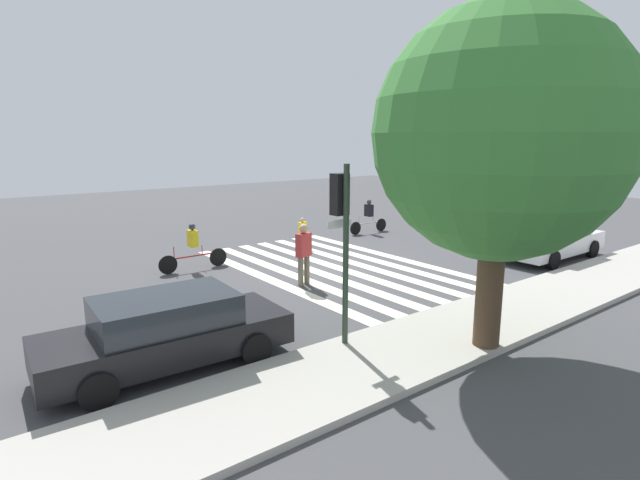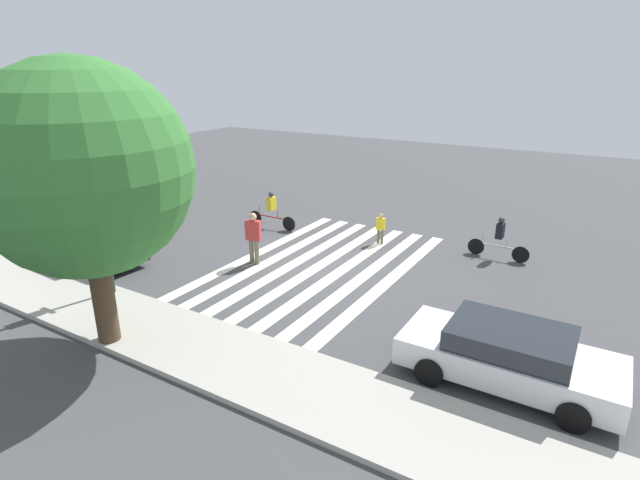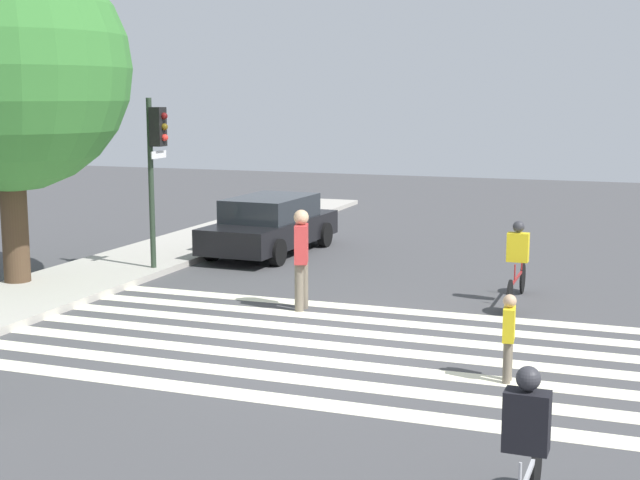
% 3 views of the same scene
% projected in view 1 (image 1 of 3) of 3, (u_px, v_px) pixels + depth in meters
% --- Properties ---
extents(ground_plane, '(60.00, 60.00, 0.00)m').
position_uv_depth(ground_plane, '(336.00, 267.00, 17.10)').
color(ground_plane, '#444447').
extents(sidewalk_curb, '(36.00, 2.50, 0.14)m').
position_uv_depth(sidewalk_curb, '(497.00, 316.00, 12.22)').
color(sidewalk_curb, '#ADA89E').
rests_on(sidewalk_curb, ground_plane).
extents(crosswalk_stripes, '(5.66, 10.00, 0.01)m').
position_uv_depth(crosswalk_stripes, '(336.00, 267.00, 17.10)').
color(crosswalk_stripes, '#F2EDCC').
rests_on(crosswalk_stripes, ground_plane).
extents(traffic_light, '(0.60, 0.50, 3.87)m').
position_uv_depth(traffic_light, '(342.00, 221.00, 10.07)').
color(traffic_light, '#283828').
rests_on(traffic_light, ground_plane).
extents(street_tree, '(4.92, 4.92, 6.91)m').
position_uv_depth(street_tree, '(500.00, 134.00, 9.52)').
color(street_tree, '#4C3826').
rests_on(street_tree, ground_plane).
extents(pedestrian_adult_tall_backpack, '(0.56, 0.38, 1.86)m').
position_uv_depth(pedestrian_adult_tall_backpack, '(304.00, 251.00, 14.86)').
color(pedestrian_adult_tall_backpack, '#6B6051').
rests_on(pedestrian_adult_tall_backpack, ground_plane).
extents(pedestrian_adult_yellow_jacket, '(0.36, 0.18, 1.24)m').
position_uv_depth(pedestrian_adult_yellow_jacket, '(303.00, 231.00, 19.94)').
color(pedestrian_adult_yellow_jacket, '#6B6051').
rests_on(pedestrian_adult_yellow_jacket, ground_plane).
extents(cyclist_mid_street, '(2.18, 0.41, 1.57)m').
position_uv_depth(cyclist_mid_street, '(369.00, 215.00, 23.07)').
color(cyclist_mid_street, black).
rests_on(cyclist_mid_street, ground_plane).
extents(cyclist_near_curb, '(2.40, 0.40, 1.58)m').
position_uv_depth(cyclist_near_curb, '(193.00, 245.00, 16.59)').
color(cyclist_near_curb, black).
rests_on(cyclist_near_curb, ground_plane).
extents(car_parked_far_curb, '(4.62, 2.10, 1.34)m').
position_uv_depth(car_parked_far_curb, '(549.00, 239.00, 18.27)').
color(car_parked_far_curb, silver).
rests_on(car_parked_far_curb, ground_plane).
extents(car_parked_dark_suv, '(4.72, 2.09, 1.43)m').
position_uv_depth(car_parked_dark_suv, '(167.00, 331.00, 9.54)').
color(car_parked_dark_suv, black).
rests_on(car_parked_dark_suv, ground_plane).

